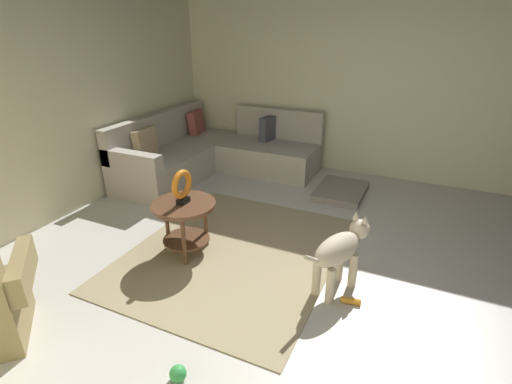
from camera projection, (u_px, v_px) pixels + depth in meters
ground_plane at (296, 284)px, 3.44m from camera, size 6.00×6.00×0.10m
wall_back at (33, 99)px, 4.00m from camera, size 6.00×0.12×2.70m
wall_right at (372, 80)px, 5.31m from camera, size 0.12×6.00×2.70m
area_rug at (234, 252)px, 3.81m from camera, size 2.30×1.90×0.01m
sectional_couch at (213, 154)px, 5.73m from camera, size 2.20×2.25×0.88m
side_table at (184, 215)px, 3.64m from camera, size 0.60×0.60×0.54m
torus_sculpture at (182, 186)px, 3.52m from camera, size 0.28×0.08×0.33m
dog_bed_mat at (341, 191)px, 5.07m from camera, size 0.80×0.60×0.09m
dog at (340, 250)px, 3.15m from camera, size 0.80×0.40×0.63m
dog_toy_ball at (178, 374)px, 2.43m from camera, size 0.11×0.11×0.11m
dog_toy_rope at (351, 301)px, 3.11m from camera, size 0.08×0.17×0.05m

